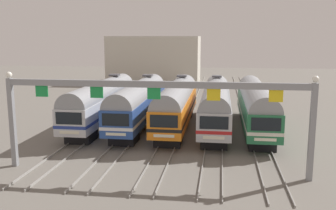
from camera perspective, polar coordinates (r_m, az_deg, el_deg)
name	(u,v)px	position (r m, az deg, el deg)	size (l,w,h in m)	color
ground_plane	(177,128)	(39.95, 1.30, -3.42)	(160.00, 160.00, 0.00)	slate
track_bed	(190,100)	(56.52, 3.30, 0.68)	(17.58, 70.00, 0.15)	gray
commuter_train_silver	(102,101)	(41.09, -9.88, 0.64)	(2.88, 18.06, 5.05)	silver
commuter_train_blue	(139,102)	(40.05, -4.40, 0.51)	(2.88, 18.06, 5.05)	#284C9E
commuter_train_orange	(177,102)	(39.40, 1.32, 0.38)	(2.88, 18.06, 5.05)	orange
commuter_train_stainless	(216,103)	(39.15, 7.17, 0.24)	(2.88, 18.06, 5.05)	#B2B5BA
commuter_train_green	(256,104)	(39.31, 13.04, 0.09)	(2.88, 18.06, 4.77)	#236B42
catenary_gantry	(154,99)	(25.80, -2.12, 0.89)	(21.32, 0.44, 6.97)	gray
maintenance_building	(155,59)	(79.91, -2.01, 6.86)	(18.54, 10.00, 9.52)	beige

